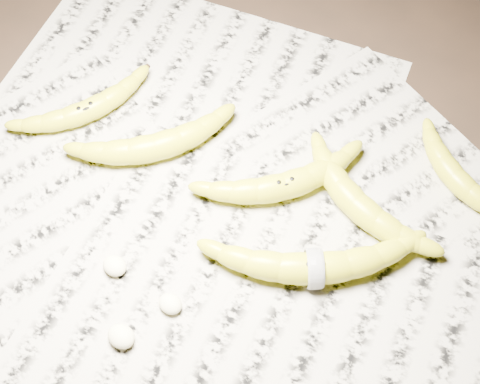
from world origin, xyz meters
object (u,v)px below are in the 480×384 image
Objects in this scene: banana_left_b at (155,145)px; banana_taped at (314,267)px; banana_center at (284,185)px; banana_upper_b at (456,176)px; banana_left_a at (86,110)px; banana_upper_a at (357,203)px.

banana_left_b is 0.82× the size of banana_taped.
banana_left_b is 0.18m from banana_center.
banana_taped is 0.23m from banana_upper_b.
banana_upper_b is (0.35, 0.19, -0.00)m from banana_left_b.
banana_center is (0.17, 0.05, -0.00)m from banana_left_b.
banana_left_b reaches higher than banana_left_a.
banana_upper_b is at bearing 68.03° from banana_upper_a.
banana_left_b is at bearing -60.15° from banana_left_a.
banana_taped is at bearing -73.07° from banana_upper_a.
banana_taped is at bearing -66.79° from banana_left_a.
banana_left_a is 0.95× the size of banana_upper_a.
banana_left_b is at bearing 136.75° from banana_taped.
banana_upper_a is (0.27, 0.08, -0.00)m from banana_left_b.
banana_left_a and banana_upper_b have the same top height.
banana_taped reaches higher than banana_upper_b.
banana_left_a is 0.92× the size of banana_left_b.
banana_center is 1.04× the size of banana_upper_a.
banana_upper_a is at bearing -35.11° from banana_left_b.
banana_taped is (0.09, -0.08, 0.00)m from banana_center.
banana_left_b is at bearing -147.99° from banana_upper_a.
banana_left_b is 0.27m from banana_taped.
banana_upper_b is at bearing -23.17° from banana_left_b.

